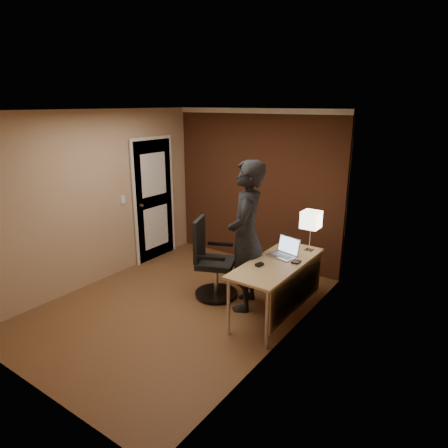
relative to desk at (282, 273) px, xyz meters
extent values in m
plane|color=brown|center=(-1.25, -0.50, -0.60)|extent=(4.00, 4.00, 0.00)
plane|color=white|center=(-1.25, -0.50, 1.90)|extent=(4.00, 4.00, 0.00)
plane|color=tan|center=(-1.25, 1.50, 0.65)|extent=(3.00, 0.00, 3.00)
plane|color=tan|center=(-1.25, -2.50, 0.65)|extent=(3.00, 0.00, 3.00)
plane|color=tan|center=(-2.75, -0.50, 0.65)|extent=(0.00, 4.00, 4.00)
plane|color=tan|center=(0.25, -0.50, 0.65)|extent=(0.00, 4.00, 4.00)
cube|color=brown|center=(-1.25, 1.47, 0.65)|extent=(2.98, 0.06, 2.50)
cube|color=silver|center=(-1.25, 1.46, 1.86)|extent=(3.00, 0.08, 0.08)
cube|color=silver|center=(-1.25, -2.46, 1.86)|extent=(3.00, 0.08, 0.08)
cube|color=silver|center=(-2.71, -0.50, 1.86)|extent=(0.08, 4.00, 0.08)
cube|color=silver|center=(0.21, -0.50, 1.86)|extent=(0.08, 4.00, 0.08)
cube|color=silver|center=(-2.73, 0.60, 0.40)|extent=(0.05, 0.82, 2.02)
cube|color=silver|center=(-2.71, 0.60, 0.40)|extent=(0.02, 0.92, 2.12)
cylinder|color=silver|center=(-2.68, 0.27, 0.40)|extent=(0.05, 0.05, 0.05)
cube|color=silver|center=(-2.74, -0.05, 0.55)|extent=(0.02, 0.08, 0.12)
cube|color=#D7B97C|center=(-0.07, 0.00, 0.11)|extent=(0.60, 1.50, 0.03)
cube|color=#D7B97C|center=(0.21, 0.00, -0.17)|extent=(0.02, 1.38, 0.54)
cylinder|color=silver|center=(-0.32, -0.69, -0.25)|extent=(0.04, 0.04, 0.70)
cylinder|color=silver|center=(-0.32, 0.69, -0.25)|extent=(0.04, 0.04, 0.70)
cylinder|color=silver|center=(0.18, -0.69, -0.25)|extent=(0.04, 0.04, 0.70)
cylinder|color=silver|center=(0.18, 0.69, -0.25)|extent=(0.04, 0.04, 0.70)
cube|color=silver|center=(0.09, 0.56, 0.14)|extent=(0.11, 0.11, 0.01)
cylinder|color=silver|center=(0.09, 0.56, 0.29)|extent=(0.01, 0.01, 0.30)
cube|color=white|center=(0.09, 0.56, 0.55)|extent=(0.22, 0.22, 0.22)
cube|color=silver|center=(-0.10, 0.19, 0.14)|extent=(0.38, 0.30, 0.01)
cube|color=silver|center=(-0.07, 0.30, 0.25)|extent=(0.33, 0.13, 0.22)
cube|color=#B2CCF2|center=(-0.07, 0.29, 0.25)|extent=(0.30, 0.12, 0.19)
cube|color=gray|center=(-0.10, 0.18, 0.14)|extent=(0.30, 0.19, 0.00)
cube|color=black|center=(-0.19, -0.24, 0.14)|extent=(0.08, 0.11, 0.03)
cube|color=black|center=(0.13, 0.10, 0.14)|extent=(0.09, 0.11, 0.02)
cylinder|color=black|center=(-0.99, -0.01, -0.56)|extent=(0.59, 0.59, 0.03)
cylinder|color=silver|center=(-0.99, -0.01, -0.34)|extent=(0.06, 0.06, 0.44)
cube|color=black|center=(-0.99, -0.01, -0.11)|extent=(0.63, 0.63, 0.07)
cube|color=black|center=(-1.21, -0.10, 0.22)|extent=(0.22, 0.43, 0.58)
cube|color=black|center=(-1.10, 0.25, 0.07)|extent=(0.35, 0.19, 0.04)
cube|color=black|center=(-0.89, -0.26, 0.07)|extent=(0.35, 0.19, 0.04)
imported|color=black|center=(-0.52, -0.01, 0.36)|extent=(0.70, 0.83, 1.93)
camera|label=1|loc=(1.97, -4.07, 1.98)|focal=32.00mm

